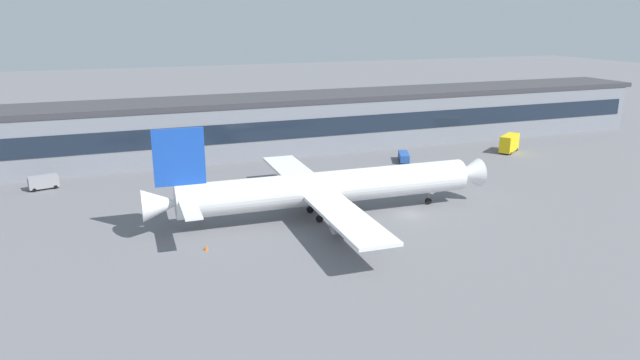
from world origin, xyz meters
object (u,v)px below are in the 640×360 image
(baggage_tug, at_px, (177,167))
(traffic_cone_0, at_px, (206,248))
(airliner, at_px, (323,188))
(crew_van, at_px, (43,182))
(catering_truck, at_px, (509,143))
(belt_loader, at_px, (404,156))

(baggage_tug, xyz_separation_m, traffic_cone_0, (-1.58, -43.76, -0.72))
(airliner, height_order, crew_van, airliner)
(baggage_tug, bearing_deg, catering_truck, -6.88)
(baggage_tug, relative_size, crew_van, 0.74)
(crew_van, bearing_deg, baggage_tug, 8.14)
(belt_loader, height_order, traffic_cone_0, belt_loader)
(crew_van, bearing_deg, traffic_cone_0, -59.67)
(baggage_tug, bearing_deg, crew_van, -171.86)
(catering_truck, relative_size, belt_loader, 1.11)
(baggage_tug, distance_m, belt_loader, 49.46)
(airliner, distance_m, belt_loader, 41.10)
(catering_truck, bearing_deg, crew_van, 176.81)
(baggage_tug, xyz_separation_m, crew_van, (-25.09, -3.59, 0.37))
(baggage_tug, distance_m, catering_truck, 77.30)
(crew_van, xyz_separation_m, traffic_cone_0, (23.51, -40.17, -1.10))
(baggage_tug, distance_m, traffic_cone_0, 43.80)
(traffic_cone_0, bearing_deg, catering_truck, 23.78)
(airliner, relative_size, baggage_tug, 13.94)
(baggage_tug, relative_size, catering_truck, 0.56)
(airliner, height_order, belt_loader, airliner)
(airliner, xyz_separation_m, traffic_cone_0, (-20.35, -7.33, -4.45))
(airliner, distance_m, crew_van, 54.89)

